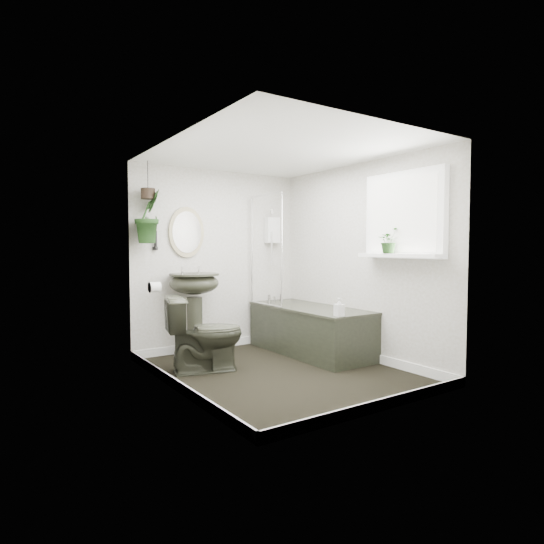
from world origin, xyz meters
TOP-DOWN VIEW (x-y plane):
  - floor at (0.00, 0.00)m, footprint 2.30×2.80m
  - ceiling at (0.00, 0.00)m, footprint 2.30×2.80m
  - wall_back at (0.00, 1.41)m, footprint 2.30×0.02m
  - wall_front at (0.00, -1.41)m, footprint 2.30×0.02m
  - wall_left at (-1.16, 0.00)m, footprint 0.02×2.80m
  - wall_right at (1.16, 0.00)m, footprint 0.02×2.80m
  - skirting at (0.00, 0.00)m, footprint 2.30×2.80m
  - bathtub at (0.80, 0.50)m, footprint 0.72×1.72m
  - bath_screen at (0.47, 0.99)m, footprint 0.04×0.72m
  - shower_box at (0.80, 1.34)m, footprint 0.20×0.10m
  - oval_mirror at (-0.45, 1.37)m, footprint 0.46×0.03m
  - wall_sconce at (-0.85, 1.36)m, footprint 0.04×0.04m
  - toilet_roll_holder at (-1.10, 0.70)m, footprint 0.11×0.11m
  - window_recess at (1.09, -0.70)m, footprint 0.08×1.00m
  - window_sill at (1.02, -0.70)m, footprint 0.18×1.00m
  - window_blinds at (1.04, -0.70)m, footprint 0.01×0.86m
  - toilet at (-0.64, 0.47)m, footprint 0.87×0.62m
  - pedestal_sink at (-0.45, 1.16)m, footprint 0.66×0.58m
  - sill_plant at (0.99, -0.59)m, footprint 0.24×0.21m
  - hanging_plant at (-0.97, 1.25)m, footprint 0.44×0.44m
  - soap_bottle at (0.56, -0.29)m, footprint 0.10×0.10m
  - hanging_pot at (-0.97, 1.25)m, footprint 0.16×0.16m

SIDE VIEW (x-z plane):
  - floor at x=0.00m, z-range -0.02..0.00m
  - skirting at x=0.00m, z-range 0.00..0.10m
  - bathtub at x=0.80m, z-range 0.00..0.58m
  - toilet at x=-0.64m, z-range 0.00..0.81m
  - pedestal_sink at x=-0.45m, z-range 0.00..1.01m
  - soap_bottle at x=0.56m, z-range 0.58..0.77m
  - toilet_roll_holder at x=-1.10m, z-range 0.84..0.96m
  - wall_back at x=0.00m, z-range 0.00..2.30m
  - wall_front at x=0.00m, z-range 0.00..2.30m
  - wall_left at x=-1.16m, z-range 0.00..2.30m
  - wall_right at x=1.16m, z-range 0.00..2.30m
  - window_sill at x=1.02m, z-range 1.21..1.25m
  - bath_screen at x=0.47m, z-range 0.58..1.98m
  - sill_plant at x=0.99m, z-range 1.25..1.52m
  - wall_sconce at x=-0.85m, z-range 1.29..1.51m
  - oval_mirror at x=-0.45m, z-range 1.19..1.81m
  - shower_box at x=0.80m, z-range 1.38..1.73m
  - window_recess at x=1.09m, z-range 1.20..2.10m
  - window_blinds at x=1.04m, z-range 1.27..2.03m
  - hanging_plant at x=-0.97m, z-range 1.36..1.99m
  - hanging_pot at x=-0.97m, z-range 1.87..1.99m
  - ceiling at x=0.00m, z-range 2.30..2.32m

